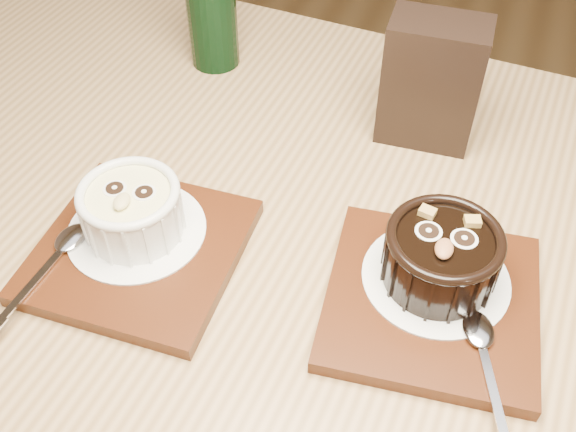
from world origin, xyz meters
name	(u,v)px	position (x,y,z in m)	size (l,w,h in m)	color
table	(312,318)	(-0.10, -0.09, 0.66)	(1.26, 0.89, 0.75)	olive
tray_left	(140,251)	(-0.26, -0.13, 0.76)	(0.18, 0.18, 0.01)	#441D0B
doily_left	(137,230)	(-0.27, -0.12, 0.77)	(0.13, 0.13, 0.00)	white
ramekin_white	(131,208)	(-0.27, -0.12, 0.80)	(0.09, 0.09, 0.06)	white
spoon_left	(48,265)	(-0.32, -0.18, 0.77)	(0.03, 0.13, 0.01)	#B9BAC2
tray_right	(431,301)	(0.01, -0.10, 0.76)	(0.18, 0.18, 0.01)	#441D0B
doily_right	(436,278)	(0.01, -0.08, 0.77)	(0.13, 0.13, 0.00)	white
ramekin_dark	(442,254)	(0.01, -0.08, 0.80)	(0.10, 0.10, 0.06)	black
spoon_right	(488,367)	(0.06, -0.16, 0.77)	(0.03, 0.13, 0.01)	#B9BAC2
condiment_stand	(431,82)	(-0.04, 0.13, 0.82)	(0.10, 0.06, 0.14)	black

